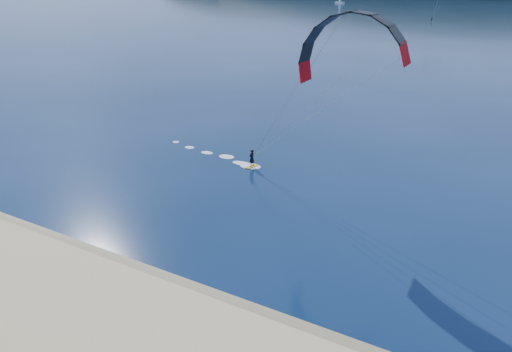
% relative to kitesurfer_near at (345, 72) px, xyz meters
% --- Properties ---
extents(ground, '(1800.00, 1800.00, 0.00)m').
position_rel_kitesurfer_near_xyz_m(ground, '(-3.68, -18.95, -9.50)').
color(ground, '#061633').
rests_on(ground, ground).
extents(wet_sand, '(220.00, 2.50, 0.10)m').
position_rel_kitesurfer_near_xyz_m(wet_sand, '(-3.68, -14.45, -9.45)').
color(wet_sand, olive).
rests_on(wet_sand, ground).
extents(kitesurfer_near, '(23.88, 6.13, 13.54)m').
position_rel_kitesurfer_near_xyz_m(kitesurfer_near, '(0.00, 0.00, 0.00)').
color(kitesurfer_near, gold).
rests_on(kitesurfer_near, ground).
extents(sailboat, '(8.80, 5.58, 12.37)m').
position_rel_kitesurfer_near_xyz_m(sailboat, '(-132.23, 380.21, -8.59)').
color(sailboat, white).
rests_on(sailboat, ground).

